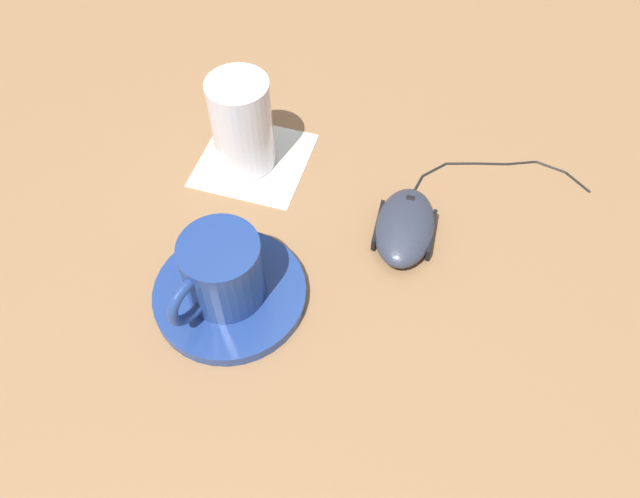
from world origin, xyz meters
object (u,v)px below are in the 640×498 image
at_px(computer_mouse, 405,227).
at_px(drinking_glass, 242,124).
at_px(coffee_cup, 221,272).
at_px(saucer, 230,294).

height_order(computer_mouse, drinking_glass, drinking_glass).
height_order(coffee_cup, drinking_glass, drinking_glass).
height_order(saucer, coffee_cup, coffee_cup).
bearing_deg(coffee_cup, drinking_glass, -60.92).
bearing_deg(computer_mouse, saucer, 54.14).
bearing_deg(drinking_glass, computer_mouse, 178.98).
distance_m(coffee_cup, computer_mouse, 0.20).
distance_m(saucer, drinking_glass, 0.19).
bearing_deg(drinking_glass, coffee_cup, 119.08).
relative_size(saucer, computer_mouse, 1.28).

